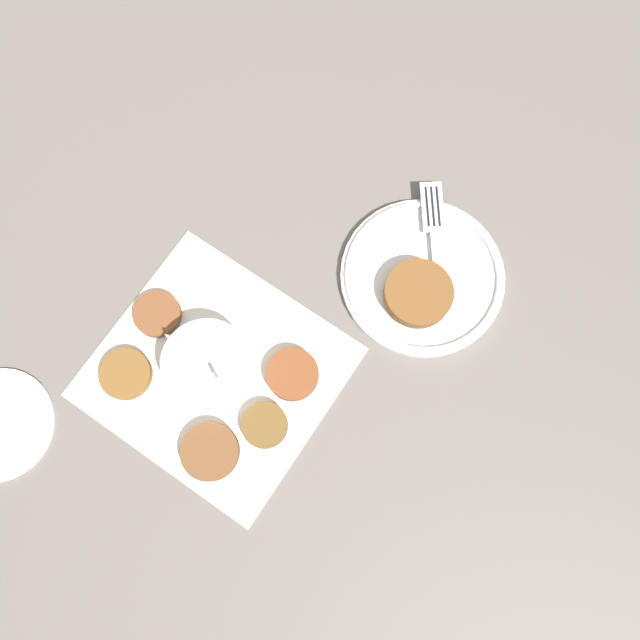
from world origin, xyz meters
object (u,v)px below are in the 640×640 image
at_px(fritter_on_plate, 418,294).
at_px(fork, 435,233).
at_px(serving_plate, 422,276).
at_px(sauce_bowl, 208,365).

bearing_deg(fritter_on_plate, fork, -72.42).
bearing_deg(serving_plate, sauce_bowl, 58.46).
distance_m(serving_plate, fritter_on_plate, 0.04).
height_order(sauce_bowl, serving_plate, sauce_bowl).
bearing_deg(fritter_on_plate, serving_plate, -73.60).
height_order(serving_plate, fritter_on_plate, fritter_on_plate).
bearing_deg(serving_plate, fork, -71.80).
bearing_deg(fork, serving_plate, 108.20).
distance_m(sauce_bowl, serving_plate, 0.30).
distance_m(sauce_bowl, fritter_on_plate, 0.28).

